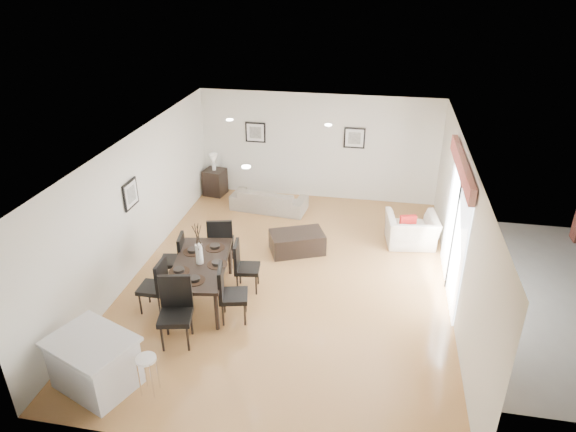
% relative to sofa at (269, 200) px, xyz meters
% --- Properties ---
extents(ground, '(8.00, 8.00, 0.00)m').
position_rel_sofa_xyz_m(ground, '(1.06, -2.98, -0.27)').
color(ground, '#B27C49').
rests_on(ground, ground).
extents(wall_back, '(6.00, 0.04, 2.70)m').
position_rel_sofa_xyz_m(wall_back, '(1.06, 1.02, 1.08)').
color(wall_back, white).
rests_on(wall_back, ground).
extents(wall_front, '(6.00, 0.04, 2.70)m').
position_rel_sofa_xyz_m(wall_front, '(1.06, -6.98, 1.08)').
color(wall_front, white).
rests_on(wall_front, ground).
extents(wall_left, '(0.04, 8.00, 2.70)m').
position_rel_sofa_xyz_m(wall_left, '(-1.94, -2.98, 1.08)').
color(wall_left, white).
rests_on(wall_left, ground).
extents(wall_right, '(0.04, 8.00, 2.70)m').
position_rel_sofa_xyz_m(wall_right, '(4.06, -2.98, 1.08)').
color(wall_right, white).
rests_on(wall_right, ground).
extents(ceiling, '(6.00, 8.00, 0.02)m').
position_rel_sofa_xyz_m(ceiling, '(1.06, -2.98, 2.43)').
color(ceiling, white).
rests_on(ceiling, wall_back).
extents(sofa, '(1.91, 0.93, 0.54)m').
position_rel_sofa_xyz_m(sofa, '(0.00, 0.00, 0.00)').
color(sofa, gray).
rests_on(sofa, ground).
extents(armchair, '(1.17, 1.06, 0.69)m').
position_rel_sofa_xyz_m(armchair, '(3.40, -1.16, 0.08)').
color(armchair, beige).
rests_on(armchair, ground).
extents(dining_table, '(1.19, 1.95, 0.76)m').
position_rel_sofa_xyz_m(dining_table, '(-0.38, -3.90, 0.42)').
color(dining_table, black).
rests_on(dining_table, ground).
extents(dining_chair_wnear, '(0.45, 0.45, 0.99)m').
position_rel_sofa_xyz_m(dining_chair_wnear, '(-1.02, -4.35, 0.29)').
color(dining_chair_wnear, black).
rests_on(dining_chair_wnear, ground).
extents(dining_chair_wfar, '(0.51, 0.51, 0.99)m').
position_rel_sofa_xyz_m(dining_chair_wfar, '(-1.03, -3.42, 0.28)').
color(dining_chair_wfar, black).
rests_on(dining_chair_wfar, ground).
extents(dining_chair_enear, '(0.56, 0.56, 1.04)m').
position_rel_sofa_xyz_m(dining_chair_enear, '(0.27, -4.38, 0.31)').
color(dining_chair_enear, black).
rests_on(dining_chair_enear, ground).
extents(dining_chair_efar, '(0.49, 0.49, 0.98)m').
position_rel_sofa_xyz_m(dining_chair_efar, '(0.27, -3.45, 0.28)').
color(dining_chair_efar, black).
rests_on(dining_chair_efar, ground).
extents(dining_chair_head, '(0.61, 0.61, 1.14)m').
position_rel_sofa_xyz_m(dining_chair_head, '(-0.40, -5.02, 0.37)').
color(dining_chair_head, black).
rests_on(dining_chair_head, ground).
extents(dining_chair_foot, '(0.59, 0.59, 1.09)m').
position_rel_sofa_xyz_m(dining_chair_foot, '(-0.36, -2.77, 0.34)').
color(dining_chair_foot, black).
rests_on(dining_chair_foot, ground).
extents(vase, '(0.93, 1.47, 0.77)m').
position_rel_sofa_xyz_m(vase, '(-0.38, -3.90, 0.79)').
color(vase, white).
rests_on(vase, dining_table).
extents(coffee_table, '(1.27, 1.04, 0.44)m').
position_rel_sofa_xyz_m(coffee_table, '(1.03, -1.90, -0.05)').
color(coffee_table, black).
rests_on(coffee_table, ground).
extents(side_table, '(0.58, 0.58, 0.68)m').
position_rel_sofa_xyz_m(side_table, '(-1.60, 0.68, 0.07)').
color(side_table, black).
rests_on(side_table, ground).
extents(table_lamp, '(0.23, 0.23, 0.43)m').
position_rel_sofa_xyz_m(table_lamp, '(-1.60, 0.68, 0.69)').
color(table_lamp, white).
rests_on(table_lamp, side_table).
extents(cushion, '(0.36, 0.20, 0.34)m').
position_rel_sofa_xyz_m(cushion, '(3.30, -1.26, 0.30)').
color(cushion, '#AF1916').
rests_on(cushion, armchair).
extents(kitchen_island, '(1.42, 1.27, 0.82)m').
position_rel_sofa_xyz_m(kitchen_island, '(-1.17, -6.21, 0.14)').
color(kitchen_island, silver).
rests_on(kitchen_island, ground).
extents(bar_stool, '(0.29, 0.29, 0.63)m').
position_rel_sofa_xyz_m(bar_stool, '(-0.37, -6.21, 0.27)').
color(bar_stool, white).
rests_on(bar_stool, ground).
extents(framed_print_back_left, '(0.52, 0.04, 0.52)m').
position_rel_sofa_xyz_m(framed_print_back_left, '(-0.54, 0.99, 1.38)').
color(framed_print_back_left, black).
rests_on(framed_print_back_left, wall_back).
extents(framed_print_back_right, '(0.52, 0.04, 0.52)m').
position_rel_sofa_xyz_m(framed_print_back_right, '(1.96, 0.99, 1.38)').
color(framed_print_back_right, black).
rests_on(framed_print_back_right, wall_back).
extents(framed_print_left_wall, '(0.04, 0.52, 0.52)m').
position_rel_sofa_xyz_m(framed_print_left_wall, '(-1.91, -3.18, 1.38)').
color(framed_print_left_wall, black).
rests_on(framed_print_left_wall, wall_left).
extents(sliding_door, '(0.12, 2.70, 2.57)m').
position_rel_sofa_xyz_m(sliding_door, '(4.01, -2.68, 1.40)').
color(sliding_door, white).
rests_on(sliding_door, wall_right).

